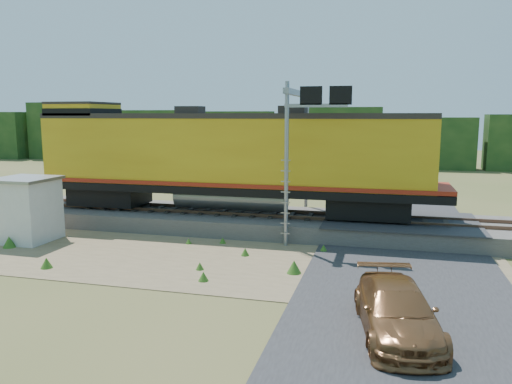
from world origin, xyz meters
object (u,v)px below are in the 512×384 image
(shed, at_px, (27,209))
(car, at_px, (397,310))
(signal_gantry, at_px, (303,123))
(locomotive, at_px, (224,157))

(shed, xyz_separation_m, car, (16.22, -6.00, -0.82))
(signal_gantry, distance_m, car, 12.05)
(locomotive, relative_size, signal_gantry, 2.96)
(signal_gantry, xyz_separation_m, car, (4.22, -10.27, -4.69))
(shed, bearing_deg, car, -19.50)
(locomotive, distance_m, shed, 9.56)
(locomotive, xyz_separation_m, signal_gantry, (4.11, -0.67, 1.71))
(shed, height_order, car, shed)
(locomotive, xyz_separation_m, car, (8.33, -10.94, -2.98))
(shed, bearing_deg, signal_gantry, 20.38)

